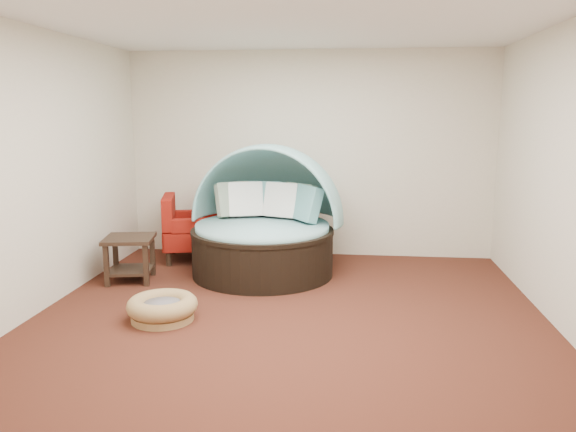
# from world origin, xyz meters

# --- Properties ---
(floor) EXTENTS (5.00, 5.00, 0.00)m
(floor) POSITION_xyz_m (0.00, 0.00, 0.00)
(floor) COLOR #4B2015
(floor) RESTS_ON ground
(wall_back) EXTENTS (5.00, 0.00, 5.00)m
(wall_back) POSITION_xyz_m (0.00, 2.50, 1.40)
(wall_back) COLOR beige
(wall_back) RESTS_ON floor
(wall_front) EXTENTS (5.00, 0.00, 5.00)m
(wall_front) POSITION_xyz_m (0.00, -2.50, 1.40)
(wall_front) COLOR beige
(wall_front) RESTS_ON floor
(wall_left) EXTENTS (0.00, 5.00, 5.00)m
(wall_left) POSITION_xyz_m (-2.50, 0.00, 1.40)
(wall_left) COLOR beige
(wall_left) RESTS_ON floor
(wall_right) EXTENTS (0.00, 5.00, 5.00)m
(wall_right) POSITION_xyz_m (2.50, 0.00, 1.40)
(wall_right) COLOR beige
(wall_right) RESTS_ON floor
(ceiling) EXTENTS (5.00, 5.00, 0.00)m
(ceiling) POSITION_xyz_m (0.00, 0.00, 2.80)
(ceiling) COLOR white
(ceiling) RESTS_ON wall_back
(canopy_daybed) EXTENTS (2.06, 2.01, 1.60)m
(canopy_daybed) POSITION_xyz_m (-0.47, 1.51, 0.74)
(canopy_daybed) COLOR black
(canopy_daybed) RESTS_ON floor
(pet_basket) EXTENTS (0.75, 0.75, 0.24)m
(pet_basket) POSITION_xyz_m (-1.20, -0.25, 0.12)
(pet_basket) COLOR #997345
(pet_basket) RESTS_ON floor
(red_armchair) EXTENTS (0.92, 0.92, 0.88)m
(red_armchair) POSITION_xyz_m (-1.60, 1.99, 0.41)
(red_armchair) COLOR black
(red_armchair) RESTS_ON floor
(side_table) EXTENTS (0.64, 0.64, 0.53)m
(side_table) POSITION_xyz_m (-2.00, 0.95, 0.34)
(side_table) COLOR black
(side_table) RESTS_ON floor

